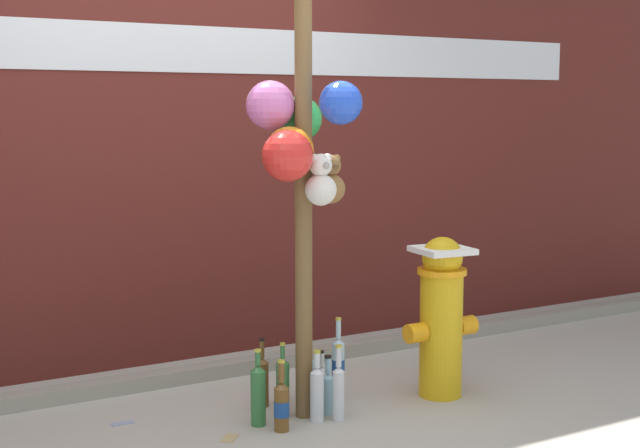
{
  "coord_description": "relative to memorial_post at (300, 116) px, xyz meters",
  "views": [
    {
      "loc": [
        -1.83,
        -3.52,
        1.52
      ],
      "look_at": [
        0.31,
        0.21,
        0.96
      ],
      "focal_mm": 50.07,
      "sensor_mm": 36.0,
      "label": 1
    }
  ],
  "objects": [
    {
      "name": "ground_plane",
      "position": [
        -0.19,
        -0.19,
        -1.48
      ],
      "size": [
        14.0,
        14.0,
        0.0
      ],
      "primitive_type": "plane",
      "color": "#ADA899"
    },
    {
      "name": "building_wall",
      "position": [
        -0.19,
        1.35,
        0.33
      ],
      "size": [
        10.0,
        0.21,
        3.61
      ],
      "color": "#561E19",
      "rests_on": "ground_plane"
    },
    {
      "name": "curb_strip",
      "position": [
        -0.19,
        0.83,
        -1.44
      ],
      "size": [
        8.0,
        0.12,
        0.08
      ],
      "primitive_type": "cube",
      "color": "gray",
      "rests_on": "ground_plane"
    },
    {
      "name": "memorial_post",
      "position": [
        0.0,
        0.0,
        0.0
      ],
      "size": [
        0.65,
        0.53,
        2.49
      ],
      "color": "brown",
      "rests_on": "ground_plane"
    },
    {
      "name": "fire_hydrant",
      "position": [
        0.81,
        -0.06,
        -1.03
      ],
      "size": [
        0.43,
        0.29,
        0.85
      ],
      "color": "gold",
      "rests_on": "ground_plane"
    },
    {
      "name": "bottle_0",
      "position": [
        0.11,
        0.17,
        -1.32
      ],
      "size": [
        0.06,
        0.06,
        0.4
      ],
      "color": "brown",
      "rests_on": "ground_plane"
    },
    {
      "name": "bottle_1",
      "position": [
        -0.09,
        0.26,
        -1.34
      ],
      "size": [
        0.07,
        0.07,
        0.35
      ],
      "color": "brown",
      "rests_on": "ground_plane"
    },
    {
      "name": "bottle_2",
      "position": [
        0.15,
        -0.12,
        -1.33
      ],
      "size": [
        0.06,
        0.06,
        0.38
      ],
      "color": "silver",
      "rests_on": "ground_plane"
    },
    {
      "name": "bottle_3",
      "position": [
        -0.06,
        0.07,
        -1.33
      ],
      "size": [
        0.07,
        0.07,
        0.37
      ],
      "color": "#337038",
      "rests_on": "ground_plane"
    },
    {
      "name": "bottle_4",
      "position": [
        0.05,
        -0.08,
        -1.33
      ],
      "size": [
        0.07,
        0.07,
        0.35
      ],
      "color": "silver",
      "rests_on": "ground_plane"
    },
    {
      "name": "bottle_5",
      "position": [
        0.32,
        0.17,
        -1.31
      ],
      "size": [
        0.07,
        0.07,
        0.43
      ],
      "color": "#B2DBEA",
      "rests_on": "ground_plane"
    },
    {
      "name": "bottle_6",
      "position": [
        0.18,
        0.11,
        -1.37
      ],
      "size": [
        0.06,
        0.06,
        0.29
      ],
      "color": "silver",
      "rests_on": "ground_plane"
    },
    {
      "name": "bottle_7",
      "position": [
        -0.16,
        -0.11,
        -1.35
      ],
      "size": [
        0.07,
        0.07,
        0.34
      ],
      "color": "brown",
      "rests_on": "ground_plane"
    },
    {
      "name": "bottle_8",
      "position": [
        0.18,
        0.24,
        -1.36
      ],
      "size": [
        0.08,
        0.08,
        0.34
      ],
      "color": "#93CCE0",
      "rests_on": "ground_plane"
    },
    {
      "name": "bottle_9",
      "position": [
        -0.23,
        0.02,
        -1.32
      ],
      "size": [
        0.07,
        0.07,
        0.38
      ],
      "color": "#337038",
      "rests_on": "ground_plane"
    },
    {
      "name": "bottle_10",
      "position": [
        0.15,
        -0.01,
        -1.36
      ],
      "size": [
        0.06,
        0.06,
        0.3
      ],
      "color": "#93CCE0",
      "rests_on": "ground_plane"
    },
    {
      "name": "litter_0",
      "position": [
        -0.79,
        0.36,
        -1.48
      ],
      "size": [
        0.12,
        0.05,
        0.01
      ],
      "primitive_type": "cube",
      "rotation": [
        0.0,
        0.0,
        3.11
      ],
      "color": "#8C99B2",
      "rests_on": "ground_plane"
    },
    {
      "name": "litter_1",
      "position": [
        -0.42,
        -0.08,
        -1.48
      ],
      "size": [
        0.12,
        0.12,
        0.01
      ],
      "primitive_type": "cube",
      "rotation": [
        0.0,
        0.0,
        2.4
      ],
      "color": "tan",
      "rests_on": "ground_plane"
    }
  ]
}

